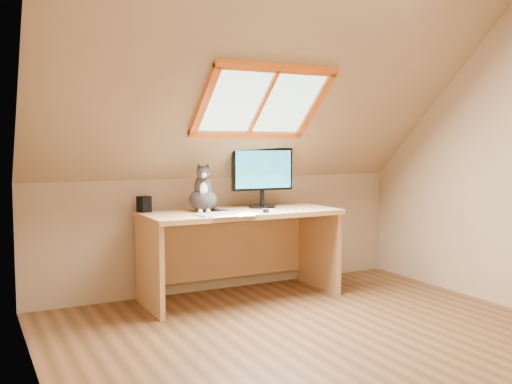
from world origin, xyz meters
TOP-DOWN VIEW (x-y plane):
  - ground at (0.00, 0.00)m, footprint 3.50×3.50m
  - room_shell at (0.00, -0.09)m, footprint 3.52×3.52m
  - desk at (-0.03, 1.45)m, footprint 1.63×0.71m
  - monitor at (0.24, 1.48)m, footprint 0.56×0.24m
  - cat at (-0.33, 1.45)m, footprint 0.29×0.32m
  - desk_speaker at (-0.77, 1.63)m, footprint 0.11×0.11m
  - graphics_tablet at (-0.34, 1.18)m, footprint 0.30×0.23m
  - mouse at (0.09, 1.15)m, footprint 0.08×0.11m
  - papers at (-0.21, 1.12)m, footprint 0.35×0.30m
  - cables at (0.32, 1.26)m, footprint 0.51×0.26m

SIDE VIEW (x-z plane):
  - ground at x=0.00m, z-range 0.00..0.00m
  - desk at x=-0.03m, z-range 0.15..0.89m
  - papers at x=-0.21m, z-range 0.75..0.75m
  - cables at x=0.32m, z-range 0.75..0.75m
  - graphics_tablet at x=-0.34m, z-range 0.75..0.76m
  - mouse at x=0.09m, z-range 0.75..0.77m
  - desk_speaker at x=-0.77m, z-range 0.75..0.88m
  - cat at x=-0.33m, z-range 0.69..1.10m
  - monitor at x=0.24m, z-range 0.78..1.30m
  - room_shell at x=0.00m, z-range 0.23..2.64m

